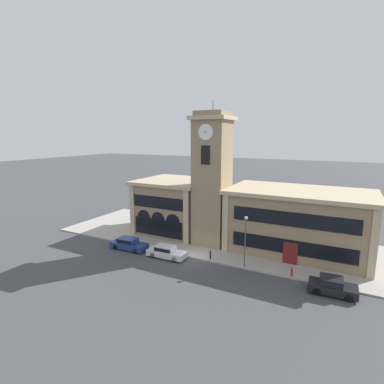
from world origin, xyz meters
name	(u,v)px	position (x,y,z in m)	size (l,w,h in m)	color
ground_plane	(192,258)	(0.00, 0.00, 0.00)	(300.00, 300.00, 0.00)	#424247
sidewalk_kerb	(217,239)	(0.00, 7.09, 0.07)	(44.01, 14.18, 0.15)	#A39E93
clock_tower	(212,180)	(0.00, 5.32, 8.36)	(4.64, 4.64, 17.82)	#937A5B
town_hall_left_wing	(175,205)	(-6.86, 7.73, 3.81)	(9.88, 9.53, 7.57)	#937A5B
town_hall_right_wing	(298,221)	(10.14, 7.74, 3.78)	(16.43, 9.53, 7.52)	#937A5B
parked_car_near	(129,243)	(-8.21, -1.15, 0.74)	(4.75, 1.95, 1.43)	navy
parked_car_mid	(166,251)	(-2.77, -1.15, 0.72)	(4.61, 1.90, 1.38)	silver
parked_car_far	(332,286)	(14.49, -1.15, 0.78)	(4.08, 2.05, 1.51)	black
street_lamp	(245,234)	(6.02, 0.37, 3.77)	(0.36, 0.36, 5.48)	#4C4C51
bollard	(210,255)	(2.05, 0.45, 0.67)	(0.18, 0.18, 1.06)	black
fire_hydrant	(292,272)	(10.83, 0.35, 0.57)	(0.22, 0.22, 0.87)	red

